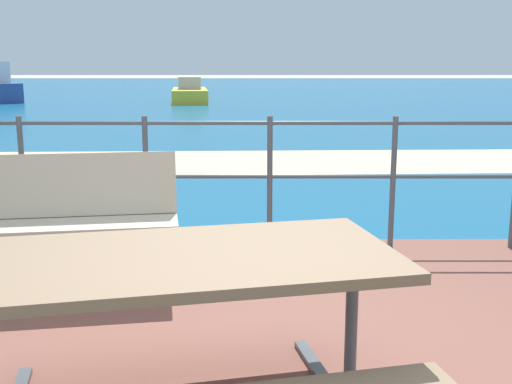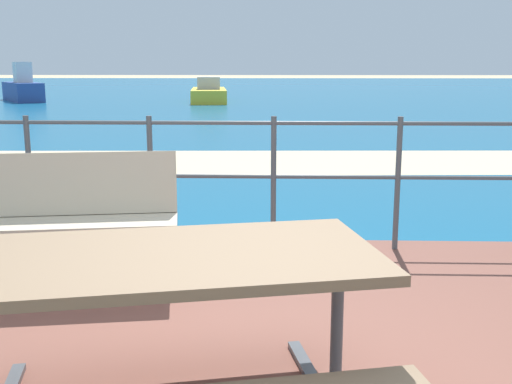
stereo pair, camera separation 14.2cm
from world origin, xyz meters
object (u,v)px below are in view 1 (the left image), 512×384
park_bench (57,210)px  boat_near (1,90)px  picnic_table (181,299)px  boat_mid (191,93)px

park_bench → boat_near: size_ratio=0.37×
picnic_table → park_bench: park_bench is taller
picnic_table → boat_mid: 25.31m
park_bench → picnic_table: bearing=-67.6°
picnic_table → boat_near: bearing=101.2°
park_bench → boat_mid: bearing=85.0°
boat_near → boat_mid: bearing=-124.3°
park_bench → boat_near: boat_near is taller
picnic_table → boat_near: (-11.12, 25.43, -0.12)m
park_bench → boat_near: 25.87m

